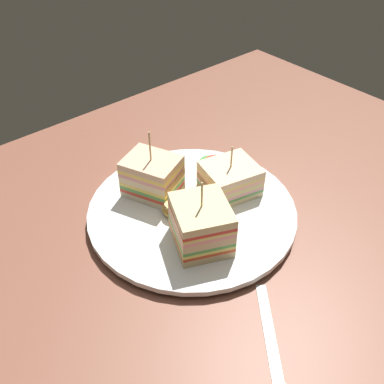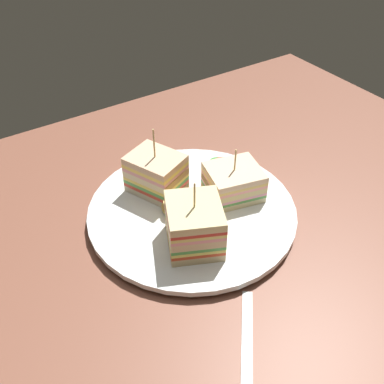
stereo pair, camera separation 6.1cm
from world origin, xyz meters
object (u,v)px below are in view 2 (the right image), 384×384
sandwich_wedge_0 (233,182)px  plate (192,211)px  chip_pile (180,208)px  sandwich_wedge_1 (156,173)px  sandwich_wedge_2 (194,225)px

sandwich_wedge_0 → plate: bearing=7.8°
sandwich_wedge_0 → chip_pile: sandwich_wedge_0 is taller
chip_pile → sandwich_wedge_0: bearing=175.6°
sandwich_wedge_0 → sandwich_wedge_1: 11.37cm
sandwich_wedge_2 → sandwich_wedge_0: bearing=-38.5°
sandwich_wedge_0 → sandwich_wedge_1: size_ratio=0.86×
plate → chip_pile: size_ratio=4.29×
plate → sandwich_wedge_2: sandwich_wedge_2 is taller
sandwich_wedge_1 → chip_pile: (-0.10, 6.48, -1.93)cm
plate → sandwich_wedge_0: (-6.76, 0.67, 2.85)cm
sandwich_wedge_2 → sandwich_wedge_1: bearing=18.1°
plate → chip_pile: 2.54cm
sandwich_wedge_0 → sandwich_wedge_2: 11.50cm
sandwich_wedge_0 → sandwich_wedge_2: sandwich_wedge_2 is taller
sandwich_wedge_1 → chip_pile: sandwich_wedge_1 is taller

